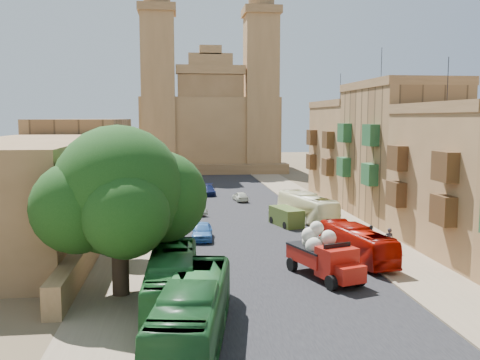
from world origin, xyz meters
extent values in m
plane|color=brown|center=(0.00, 0.00, 0.00)|extent=(260.00, 260.00, 0.00)
cube|color=black|center=(0.00, 30.00, 0.01)|extent=(14.00, 140.00, 0.01)
cube|color=#7F6B53|center=(9.50, 30.00, 0.01)|extent=(5.00, 140.00, 0.01)
cube|color=#7F6B53|center=(-9.50, 30.00, 0.01)|extent=(5.00, 140.00, 0.01)
cube|color=#7F6B53|center=(7.00, 30.00, 0.06)|extent=(0.25, 140.00, 0.12)
cube|color=#7F6B53|center=(-7.00, 30.00, 0.06)|extent=(0.25, 140.00, 0.12)
cube|color=olive|center=(16.00, 11.00, 5.25)|extent=(8.00, 14.00, 10.50)
cube|color=brown|center=(16.00, 11.00, 10.90)|extent=(8.20, 14.00, 0.80)
cylinder|color=black|center=(15.00, 13.80, 13.10)|extent=(0.06, 0.06, 3.60)
cube|color=#482E18|center=(11.55, 7.08, 3.99)|extent=(0.90, 2.20, 2.00)
cube|color=#482E18|center=(11.55, 14.92, 3.99)|extent=(0.90, 2.20, 2.00)
cube|color=#482E18|center=(11.55, 7.08, 6.93)|extent=(0.90, 2.20, 2.00)
cube|color=#482E18|center=(11.55, 14.92, 6.93)|extent=(0.90, 2.20, 2.00)
cube|color=olive|center=(16.00, 25.00, 6.50)|extent=(8.00, 14.00, 13.00)
cube|color=brown|center=(16.00, 25.00, 13.40)|extent=(8.20, 14.00, 0.80)
cylinder|color=black|center=(15.00, 27.80, 15.60)|extent=(0.06, 0.06, 3.60)
cube|color=#21542E|center=(11.55, 21.08, 4.94)|extent=(0.90, 2.20, 2.00)
cube|color=#21542E|center=(11.55, 28.92, 4.94)|extent=(0.90, 2.20, 2.00)
cube|color=#21542E|center=(11.55, 21.08, 8.58)|extent=(0.90, 2.20, 2.00)
cube|color=#21542E|center=(11.55, 28.92, 8.58)|extent=(0.90, 2.20, 2.00)
cube|color=olive|center=(16.00, 39.00, 5.75)|extent=(8.00, 14.00, 11.50)
cube|color=brown|center=(16.00, 39.00, 11.90)|extent=(8.20, 14.00, 0.80)
cylinder|color=black|center=(15.00, 41.80, 14.10)|extent=(0.06, 0.06, 3.60)
cube|color=#482E18|center=(11.55, 35.08, 4.37)|extent=(0.90, 2.20, 2.00)
cube|color=#482E18|center=(11.55, 42.92, 4.37)|extent=(0.90, 2.20, 2.00)
cube|color=#482E18|center=(11.55, 35.08, 7.59)|extent=(0.90, 2.20, 2.00)
cube|color=#482E18|center=(11.55, 42.92, 7.59)|extent=(0.90, 2.20, 2.00)
cube|color=olive|center=(-12.50, 20.00, 0.90)|extent=(1.00, 40.00, 1.80)
cube|color=brown|center=(-18.00, 18.00, 4.20)|extent=(10.00, 28.00, 8.40)
cube|color=olive|center=(-18.00, 44.00, 5.00)|extent=(10.00, 22.00, 10.00)
cube|color=olive|center=(0.00, 81.00, 7.00)|extent=(26.00, 20.00, 14.00)
cube|color=brown|center=(0.00, 70.50, 0.90)|extent=(28.00, 4.00, 1.80)
cube|color=brown|center=(0.00, 72.20, 10.00)|extent=(12.00, 2.00, 16.00)
cube|color=olive|center=(0.00, 72.20, 18.90)|extent=(12.60, 2.40, 1.60)
cube|color=olive|center=(0.00, 72.20, 20.60)|extent=(8.00, 2.00, 2.40)
cube|color=olive|center=(0.00, 72.20, 22.40)|extent=(4.00, 2.00, 1.60)
cube|color=olive|center=(-9.50, 73.50, 14.50)|extent=(6.00, 6.00, 29.00)
cube|color=brown|center=(-9.50, 73.50, 29.60)|extent=(6.80, 6.80, 1.40)
cylinder|color=brown|center=(-9.50, 73.50, 31.20)|extent=(4.80, 4.80, 1.80)
cube|color=olive|center=(9.50, 73.50, 14.50)|extent=(6.00, 6.00, 29.00)
cube|color=brown|center=(9.50, 73.50, 29.60)|extent=(6.80, 6.80, 1.40)
cylinder|color=brown|center=(9.50, 73.50, 31.20)|extent=(4.80, 4.80, 1.80)
cylinder|color=#34241A|center=(-9.50, 4.00, 1.86)|extent=(0.98, 0.98, 3.72)
sphere|color=black|center=(-9.50, 4.00, 6.07)|extent=(7.44, 7.44, 7.44)
sphere|color=black|center=(-7.15, 5.17, 5.48)|extent=(5.48, 5.48, 5.48)
sphere|color=black|center=(-11.65, 3.12, 5.28)|extent=(5.09, 5.09, 5.09)
sphere|color=black|center=(-8.91, 1.65, 5.09)|extent=(4.70, 4.70, 4.70)
sphere|color=black|center=(-10.58, 6.15, 6.85)|extent=(4.30, 4.30, 4.30)
cylinder|color=#34241A|center=(-10.00, 12.00, 1.18)|extent=(0.44, 0.44, 2.36)
sphere|color=black|center=(-10.00, 12.00, 3.56)|extent=(3.43, 3.43, 3.43)
cylinder|color=#34241A|center=(-10.00, 24.00, 1.07)|extent=(0.44, 0.44, 2.14)
sphere|color=black|center=(-10.00, 24.00, 3.24)|extent=(3.12, 3.12, 3.12)
cylinder|color=#34241A|center=(-10.00, 36.00, 0.96)|extent=(0.44, 0.44, 1.93)
sphere|color=black|center=(-10.00, 36.00, 2.91)|extent=(2.80, 2.80, 2.80)
cylinder|color=#34241A|center=(-10.00, 48.00, 1.03)|extent=(0.44, 0.44, 2.06)
sphere|color=black|center=(-10.00, 48.00, 3.11)|extent=(2.99, 2.99, 2.99)
cube|color=#A2140C|center=(2.69, 6.67, 1.28)|extent=(3.31, 4.20, 0.92)
cube|color=black|center=(2.69, 6.67, 1.79)|extent=(3.37, 4.27, 0.12)
cube|color=#A2140C|center=(3.44, 4.45, 1.38)|extent=(2.59, 2.33, 1.84)
cube|color=#A2140C|center=(3.84, 3.29, 0.97)|extent=(2.04, 1.72, 1.02)
cube|color=black|center=(3.44, 4.45, 2.09)|extent=(1.87, 0.72, 0.92)
cylinder|color=black|center=(2.77, 3.25, 0.46)|extent=(0.63, 0.98, 0.92)
cylinder|color=black|center=(4.71, 3.91, 0.46)|extent=(0.63, 0.98, 0.92)
cylinder|color=black|center=(1.33, 7.50, 0.46)|extent=(0.63, 0.98, 0.92)
cylinder|color=black|center=(3.26, 8.16, 0.46)|extent=(0.63, 0.98, 0.92)
sphere|color=beige|center=(2.40, 5.93, 2.04)|extent=(1.12, 1.12, 1.12)
sphere|color=beige|center=(3.27, 6.55, 2.04)|extent=(1.12, 1.12, 1.12)
sphere|color=beige|center=(2.49, 7.25, 2.04)|extent=(1.12, 1.12, 1.12)
sphere|color=beige|center=(2.27, 6.64, 2.60)|extent=(1.02, 1.02, 1.02)
sphere|color=beige|center=(3.32, 5.92, 2.55)|extent=(1.02, 1.02, 1.02)
sphere|color=beige|center=(2.72, 6.58, 3.06)|extent=(0.92, 0.92, 0.92)
cube|color=#455A21|center=(4.00, 22.45, 0.85)|extent=(2.80, 4.43, 1.69)
cylinder|color=black|center=(3.60, 20.87, 0.34)|extent=(0.44, 0.72, 0.68)
cylinder|color=black|center=(5.15, 21.29, 0.34)|extent=(0.44, 0.72, 0.68)
cylinder|color=black|center=(2.85, 23.62, 0.34)|extent=(0.44, 0.72, 0.68)
cylinder|color=black|center=(4.40, 24.04, 0.34)|extent=(0.44, 0.72, 0.68)
imported|color=#1F5928|center=(-5.58, -3.76, 1.53)|extent=(4.32, 11.26, 3.06)
imported|color=#206429|center=(-6.50, 1.00, 1.51)|extent=(2.82, 10.94, 3.03)
imported|color=#A00C02|center=(6.50, 9.71, 1.21)|extent=(3.35, 8.91, 2.42)
imported|color=#FFF8C6|center=(6.50, 24.53, 1.36)|extent=(4.21, 10.04, 2.72)
imported|color=#3C7CC5|center=(-4.19, 17.51, 0.72)|extent=(1.99, 4.34, 1.44)
imported|color=beige|center=(-4.62, 29.49, 0.70)|extent=(3.08, 4.47, 1.39)
imported|color=#FEF9CC|center=(4.96, 26.87, 0.67)|extent=(3.84, 5.29, 1.34)
imported|color=#0F1946|center=(-2.25, 43.59, 0.67)|extent=(1.90, 4.65, 1.35)
imported|color=silver|center=(1.42, 37.80, 0.59)|extent=(1.86, 3.63, 1.18)
imported|color=#3162B0|center=(-3.04, 59.74, 0.55)|extent=(1.72, 3.51, 1.11)
imported|color=#2C282F|center=(9.73, 11.67, 0.92)|extent=(0.74, 0.56, 1.85)
imported|color=#303032|center=(8.58, 12.40, 0.98)|extent=(0.85, 1.24, 1.96)
camera|label=1|loc=(-6.14, -26.52, 10.13)|focal=40.00mm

